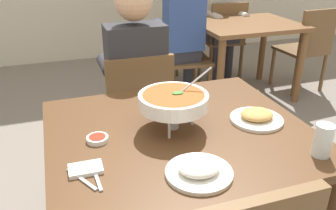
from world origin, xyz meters
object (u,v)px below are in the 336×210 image
Objects in this scene: chair_bg_left at (224,36)px; appetizer_plate at (257,117)px; diner_main at (135,74)px; chair_bg_right at (308,45)px; dining_table_far at (246,37)px; rice_plate at (199,170)px; chair_bg_middle at (185,50)px; curry_bowl at (173,101)px; dining_table_main at (179,151)px; patron_bg_middle at (183,30)px; sauce_dish at (97,139)px; chair_bg_corner at (177,40)px; patron_bg_left at (221,15)px; chair_diner_main at (138,110)px; drink_glass at (323,142)px.

appetizer_plate is at bearing -114.14° from chair_bg_left.
chair_bg_right is at bearing 23.33° from diner_main.
dining_table_far is at bearing 60.86° from appetizer_plate.
chair_bg_middle is at bearing 69.90° from rice_plate.
curry_bowl is 0.37× the size of chair_bg_right.
patron_bg_middle is (0.71, 1.83, 0.09)m from dining_table_main.
appetizer_plate reaches higher than dining_table_main.
patron_bg_middle is at bearing 79.40° from appetizer_plate.
chair_bg_corner is at bearing 62.87° from sauce_dish.
dining_table_main is at bearing -109.87° from chair_bg_corner.
dining_table_main is 1.25× the size of chair_bg_right.
diner_main reaches higher than appetizer_plate.
chair_bg_middle is 0.69× the size of patron_bg_left.
patron_bg_middle reaches higher than appetizer_plate.
diner_main is (0.00, 0.03, 0.24)m from chair_diner_main.
appetizer_plate is 0.18× the size of patron_bg_middle.
chair_diner_main and chair_bg_corner have the same top height.
chair_bg_middle is 0.69× the size of patron_bg_middle.
chair_bg_left is 0.92m from patron_bg_middle.
appetizer_plate is at bearing -66.86° from diner_main.
patron_bg_middle is at bearing 67.99° from curry_bowl.
curry_bowl is 0.37× the size of chair_bg_corner.
patron_bg_middle reaches higher than chair_diner_main.
patron_bg_left reaches higher than curry_bowl.
sauce_dish is at bearing -127.38° from chair_bg_left.
rice_plate and appetizer_plate have the same top height.
dining_table_main is 0.86× the size of patron_bg_left.
chair_bg_corner reaches higher than rice_plate.
chair_bg_left is 0.69× the size of patron_bg_middle.
dining_table_far is at bearing -89.41° from patron_bg_left.
patron_bg_left reaches higher than chair_bg_corner.
appetizer_plate is 0.34m from drink_glass.
chair_bg_middle is at bearing 168.99° from chair_bg_right.
chair_bg_right is at bearing -11.01° from chair_bg_middle.
chair_bg_right is at bearing -44.77° from patron_bg_left.
patron_bg_left is (1.39, 2.40, 0.09)m from dining_table_main.
diner_main is 0.92m from appetizer_plate.
chair_diner_main is 0.85m from curry_bowl.
chair_bg_middle is at bearing 68.01° from dining_table_main.
patron_bg_left is at bearing 39.75° from patron_bg_middle.
chair_bg_middle is 0.78m from patron_bg_left.
diner_main is 0.80m from curry_bowl.
sauce_dish is 2.95m from chair_bg_left.
sauce_dish is 0.10× the size of chair_bg_left.
chair_bg_middle is at bearing 81.51° from drink_glass.
chair_bg_right is at bearing 51.62° from drink_glass.
chair_bg_left is at bearing 65.86° from appetizer_plate.
patron_bg_left is at bearing 35.99° from chair_bg_middle.
patron_bg_left is (0.53, 0.02, 0.24)m from chair_bg_corner.
curry_bowl reaches higher than chair_bg_right.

